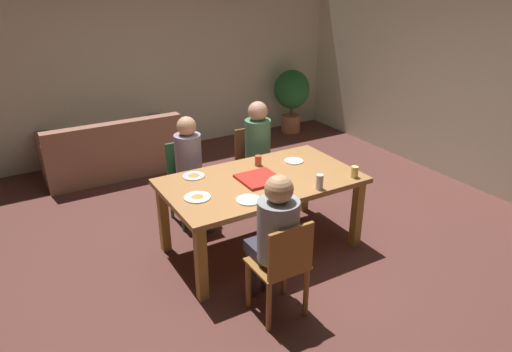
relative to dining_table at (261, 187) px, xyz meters
The scene contains 20 objects.
ground_plane 0.68m from the dining_table, ahead, with size 20.00×20.00×0.00m, color brown.
back_wall 3.44m from the dining_table, 90.00° to the left, with size 6.44×0.12×2.82m, color silver.
side_wall_right 3.45m from the dining_table, 17.40° to the left, with size 0.12×5.72×2.82m, color silver.
dining_table is the anchor object (origin of this frame).
chair_0 1.09m from the dining_table, 63.82° to the left, with size 0.40×0.44×0.91m.
person_0 0.94m from the dining_table, 59.75° to the left, with size 0.30×0.51×1.28m.
chair_1 1.07m from the dining_table, 111.66° to the right, with size 0.42×0.39×0.89m.
person_1 0.93m from the dining_table, 114.48° to the right, with size 0.33×0.50×1.24m.
chair_2 1.06m from the dining_table, 111.77° to the left, with size 0.40×0.40×0.90m.
person_2 0.90m from the dining_table, 115.33° to the left, with size 0.29×0.52×1.23m.
pizza_box_0 0.11m from the dining_table, 152.58° to the right, with size 0.38×0.38×0.03m.
plate_0 0.49m from the dining_table, 134.22° to the right, with size 0.22×0.22×0.01m.
plate_1 0.67m from the dining_table, 145.43° to the left, with size 0.21×0.21×0.03m.
plate_2 0.57m from the dining_table, 21.33° to the left, with size 0.20×0.20×0.01m.
plate_3 0.71m from the dining_table, behind, with size 0.24×0.24×0.03m.
drinking_glass_0 0.60m from the dining_table, 53.38° to the right, with size 0.07×0.07×0.14m, color silver.
drinking_glass_1 0.36m from the dining_table, 64.44° to the left, with size 0.07×0.07×0.11m, color #BD4E30.
drinking_glass_2 0.92m from the dining_table, 28.07° to the right, with size 0.07×0.07×0.11m, color #DFCD67.
couch 2.88m from the dining_table, 106.21° to the left, with size 1.80×0.91×0.81m.
potted_plant 3.79m from the dining_table, 51.11° to the left, with size 0.60×0.60×1.08m.
Camera 1 is at (-2.10, -3.49, 2.63)m, focal length 32.51 mm.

